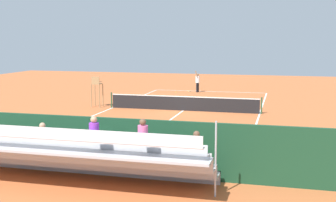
# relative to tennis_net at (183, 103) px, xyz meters

# --- Properties ---
(ground_plane) EXTENTS (60.00, 60.00, 0.00)m
(ground_plane) POSITION_rel_tennis_net_xyz_m (0.00, 0.00, -0.50)
(ground_plane) COLOR #BC6033
(court_line_markings) EXTENTS (10.10, 22.20, 0.01)m
(court_line_markings) POSITION_rel_tennis_net_xyz_m (0.00, -0.04, -0.50)
(court_line_markings) COLOR white
(court_line_markings) RESTS_ON ground
(tennis_net) EXTENTS (10.30, 0.10, 1.07)m
(tennis_net) POSITION_rel_tennis_net_xyz_m (0.00, 0.00, 0.00)
(tennis_net) COLOR black
(tennis_net) RESTS_ON ground
(backdrop_wall) EXTENTS (18.00, 0.16, 2.00)m
(backdrop_wall) POSITION_rel_tennis_net_xyz_m (0.00, 14.00, 0.50)
(backdrop_wall) COLOR #194228
(backdrop_wall) RESTS_ON ground
(bleacher_stand) EXTENTS (9.06, 2.40, 2.48)m
(bleacher_stand) POSITION_rel_tennis_net_xyz_m (-0.21, 15.37, 0.44)
(bleacher_stand) COLOR #B2B2B7
(bleacher_stand) RESTS_ON ground
(umpire_chair) EXTENTS (0.67, 0.67, 2.14)m
(umpire_chair) POSITION_rel_tennis_net_xyz_m (6.20, -0.02, 0.81)
(umpire_chair) COLOR #A88456
(umpire_chair) RESTS_ON ground
(courtside_bench) EXTENTS (1.80, 0.40, 0.93)m
(courtside_bench) POSITION_rel_tennis_net_xyz_m (-2.17, 13.27, 0.06)
(courtside_bench) COLOR #9E754C
(courtside_bench) RESTS_ON ground
(equipment_bag) EXTENTS (0.90, 0.36, 0.36)m
(equipment_bag) POSITION_rel_tennis_net_xyz_m (-0.10, 13.40, -0.32)
(equipment_bag) COLOR #B22D2D
(equipment_bag) RESTS_ON ground
(tennis_player) EXTENTS (0.47, 0.56, 1.93)m
(tennis_player) POSITION_rel_tennis_net_xyz_m (0.99, -10.14, 0.51)
(tennis_player) COLOR black
(tennis_player) RESTS_ON ground
(tennis_racket) EXTENTS (0.48, 0.55, 0.03)m
(tennis_racket) POSITION_rel_tennis_net_xyz_m (1.87, -10.63, -0.49)
(tennis_racket) COLOR black
(tennis_racket) RESTS_ON ground
(tennis_ball_near) EXTENTS (0.07, 0.07, 0.07)m
(tennis_ball_near) POSITION_rel_tennis_net_xyz_m (0.22, -6.31, -0.47)
(tennis_ball_near) COLOR #CCDB33
(tennis_ball_near) RESTS_ON ground
(tennis_ball_far) EXTENTS (0.07, 0.07, 0.07)m
(tennis_ball_far) POSITION_rel_tennis_net_xyz_m (2.77, -9.32, -0.47)
(tennis_ball_far) COLOR #CCDB33
(tennis_ball_far) RESTS_ON ground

